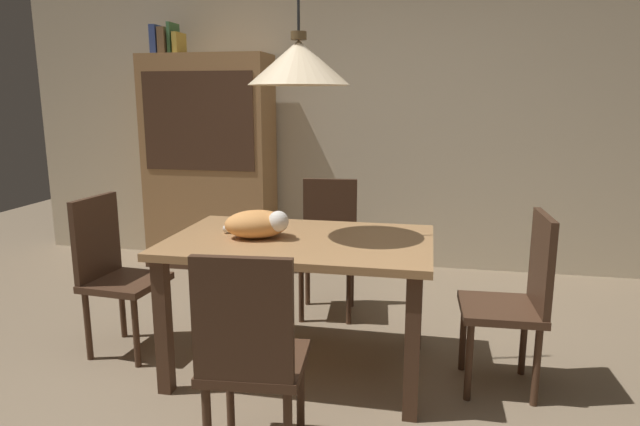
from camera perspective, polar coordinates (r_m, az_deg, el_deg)
The scene contains 14 objects.
ground at distance 2.73m, azimuth -2.30°, elevation -21.10°, with size 10.00×10.00×0.00m, color #847056.
back_wall at distance 4.91m, azimuth 4.99°, elevation 11.39°, with size 6.40×0.10×2.90m, color beige.
dining_table at distance 2.97m, azimuth -2.06°, elevation -4.52°, with size 1.40×0.90×0.75m.
chair_near_front at distance 2.23m, azimuth -7.24°, elevation -14.17°, with size 0.43×0.43×0.93m.
chair_right_side at distance 2.98m, azimuth 19.82°, elevation -7.99°, with size 0.41×0.41×0.93m.
chair_left_side at distance 3.45m, azimuth -20.65°, elevation -5.35°, with size 0.43×0.43×0.93m.
chair_far_back at distance 3.84m, azimuth 0.89°, elevation -2.86°, with size 0.43×0.43×0.93m.
cat_sleeping at distance 2.95m, azimuth -6.42°, elevation -1.13°, with size 0.41×0.32×0.16m.
pendant_lamp at distance 2.86m, azimuth -2.21°, elevation 15.38°, with size 0.52×0.52×1.30m.
hutch_bookcase at distance 4.96m, azimuth -11.33°, elevation 4.72°, with size 1.12×0.45×1.85m.
book_blue_wide at distance 5.13m, azimuth -16.39°, elevation 16.81°, with size 0.06×0.24×0.24m, color #384C93.
book_brown_thick at distance 5.10m, azimuth -15.60°, elevation 16.77°, with size 0.06×0.24×0.22m, color brown.
book_green_slim at distance 5.07m, azimuth -14.97°, elevation 17.06°, with size 0.03×0.20×0.26m, color #427A4C.
book_yellow_short at distance 5.04m, azimuth -14.40°, elevation 16.66°, with size 0.04×0.20×0.18m, color gold.
Camera 1 is at (0.55, -2.23, 1.49)m, focal length 30.84 mm.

